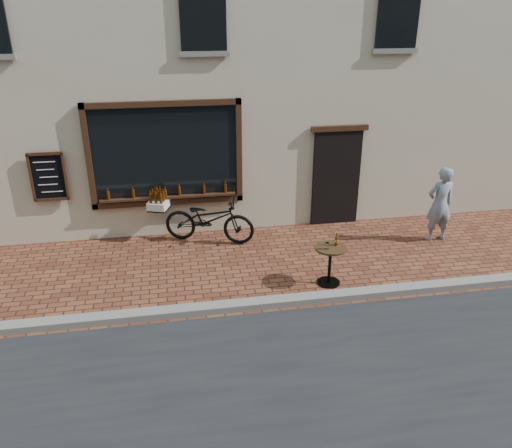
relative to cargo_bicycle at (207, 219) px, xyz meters
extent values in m
plane|color=#53281A|center=(1.11, -2.96, -0.53)|extent=(90.00, 90.00, 0.00)
cube|color=slate|center=(1.11, -2.76, -0.47)|extent=(90.00, 0.25, 0.12)
cube|color=black|center=(-0.79, 0.49, 1.32)|extent=(3.00, 0.06, 2.00)
cube|color=black|center=(-0.79, 0.47, 2.38)|extent=(3.24, 0.10, 0.12)
cube|color=black|center=(-0.79, 0.47, 0.26)|extent=(3.24, 0.10, 0.12)
cube|color=black|center=(-2.35, 0.47, 1.32)|extent=(0.12, 0.10, 2.24)
cube|color=black|center=(0.77, 0.47, 1.32)|extent=(0.12, 0.10, 2.24)
cube|color=black|center=(-0.79, 0.42, 0.39)|extent=(2.90, 0.16, 0.05)
cube|color=black|center=(3.01, 0.50, 0.57)|extent=(1.10, 0.10, 2.20)
cube|color=black|center=(3.01, 0.47, 1.73)|extent=(1.30, 0.10, 0.12)
cube|color=black|center=(-3.19, 0.48, 0.97)|extent=(0.62, 0.04, 0.92)
cylinder|color=#3D1C07|center=(-2.04, 0.42, 0.51)|extent=(0.06, 0.06, 0.19)
cylinder|color=#3D1C07|center=(-1.54, 0.42, 0.51)|extent=(0.06, 0.06, 0.19)
cylinder|color=#3D1C07|center=(-1.04, 0.42, 0.51)|extent=(0.06, 0.06, 0.19)
cylinder|color=#3D1C07|center=(-0.54, 0.42, 0.51)|extent=(0.06, 0.06, 0.19)
cylinder|color=#3D1C07|center=(-0.04, 0.42, 0.51)|extent=(0.06, 0.06, 0.19)
cylinder|color=#3D1C07|center=(0.46, 0.42, 0.51)|extent=(0.06, 0.06, 0.19)
cube|color=black|center=(0.11, 0.50, 4.07)|extent=(0.90, 0.06, 1.40)
cube|color=black|center=(4.11, 0.50, 4.07)|extent=(0.90, 0.06, 1.40)
imported|color=black|center=(0.04, -0.01, -0.01)|extent=(2.08, 1.32, 1.03)
cube|color=black|center=(-0.98, 0.36, 0.18)|extent=(0.56, 0.65, 0.03)
cube|color=silver|center=(-0.98, 0.36, 0.28)|extent=(0.56, 0.67, 0.16)
cylinder|color=#3D1C07|center=(-0.95, 0.13, 0.47)|extent=(0.06, 0.06, 0.22)
cylinder|color=#3D1C07|center=(-1.06, 0.17, 0.47)|extent=(0.06, 0.06, 0.22)
cylinder|color=#3D1C07|center=(-1.16, 0.21, 0.47)|extent=(0.06, 0.06, 0.22)
cylinder|color=#3D1C07|center=(-0.90, 0.26, 0.47)|extent=(0.06, 0.06, 0.22)
cylinder|color=#3D1C07|center=(-1.01, 0.30, 0.47)|extent=(0.06, 0.06, 0.22)
cylinder|color=#3D1C07|center=(-1.12, 0.34, 0.47)|extent=(0.06, 0.06, 0.22)
cylinder|color=#3D1C07|center=(-0.85, 0.39, 0.47)|extent=(0.06, 0.06, 0.22)
cylinder|color=#3D1C07|center=(-0.96, 0.43, 0.47)|extent=(0.06, 0.06, 0.22)
cylinder|color=#3D1C07|center=(-1.07, 0.47, 0.47)|extent=(0.06, 0.06, 0.22)
cylinder|color=#3D1C07|center=(-0.80, 0.52, 0.47)|extent=(0.06, 0.06, 0.22)
cylinder|color=#3D1C07|center=(-0.91, 0.56, 0.47)|extent=(0.06, 0.06, 0.22)
cylinder|color=black|center=(2.04, -2.21, -0.51)|extent=(0.42, 0.42, 0.03)
cylinder|color=black|center=(2.04, -2.21, -0.16)|extent=(0.06, 0.06, 0.67)
cylinder|color=black|center=(2.04, -2.21, 0.19)|extent=(0.58, 0.58, 0.04)
cylinder|color=gold|center=(2.15, -2.15, 0.30)|extent=(0.06, 0.06, 0.06)
cylinder|color=white|center=(1.94, -2.28, 0.28)|extent=(0.08, 0.08, 0.13)
imported|color=gray|center=(4.91, -0.80, 0.30)|extent=(0.62, 0.42, 1.66)
camera|label=1|loc=(-0.70, -9.89, 4.17)|focal=35.00mm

